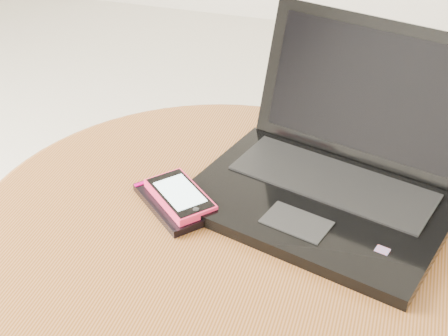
% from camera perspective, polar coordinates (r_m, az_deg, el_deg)
% --- Properties ---
extents(table, '(0.69, 0.69, 0.54)m').
position_cam_1_polar(table, '(0.94, -0.51, -10.39)').
color(table, '#5E2913').
rests_on(table, ground).
extents(laptop, '(0.40, 0.38, 0.22)m').
position_cam_1_polar(laptop, '(0.91, 9.56, -0.18)').
color(laptop, black).
rests_on(laptop, table).
extents(phone_black, '(0.14, 0.13, 0.01)m').
position_cam_1_polar(phone_black, '(0.89, -4.44, -3.03)').
color(phone_black, black).
rests_on(phone_black, table).
extents(phone_pink, '(0.12, 0.11, 0.01)m').
position_cam_1_polar(phone_pink, '(0.89, -3.89, -2.44)').
color(phone_pink, '#F22553').
rests_on(phone_pink, phone_black).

